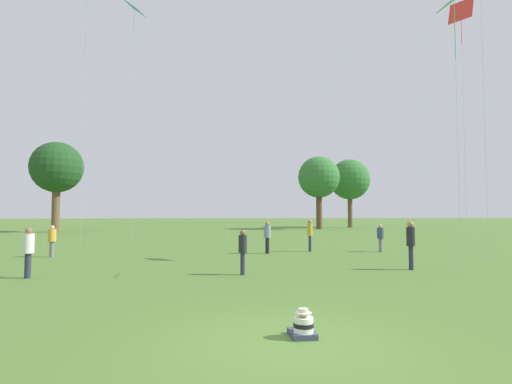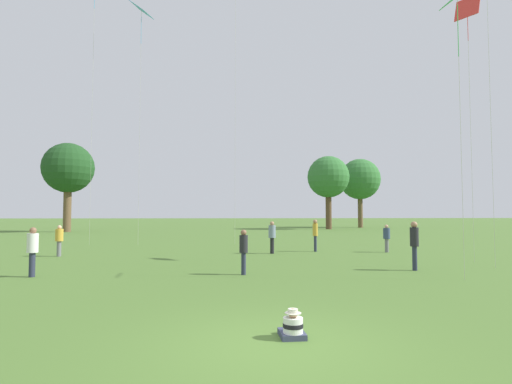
{
  "view_description": "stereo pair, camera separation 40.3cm",
  "coord_description": "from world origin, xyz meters",
  "px_view_note": "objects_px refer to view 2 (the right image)",
  "views": [
    {
      "loc": [
        -1.15,
        -6.64,
        2.2
      ],
      "look_at": [
        0.11,
        6.52,
        2.88
      ],
      "focal_mm": 28.0,
      "sensor_mm": 36.0,
      "label": 1
    },
    {
      "loc": [
        -0.75,
        -6.67,
        2.2
      ],
      "look_at": [
        0.11,
        6.52,
        2.88
      ],
      "focal_mm": 28.0,
      "sensor_mm": 36.0,
      "label": 2
    }
  ],
  "objects_px": {
    "person_standing_0": "(414,240)",
    "kite_2": "(467,15)",
    "kite_0": "(141,15)",
    "distant_tree_0": "(68,169)",
    "person_standing_4": "(315,232)",
    "person_standing_6": "(272,234)",
    "kite_1": "(457,5)",
    "person_standing_1": "(387,236)",
    "distant_tree_2": "(328,177)",
    "person_standing_2": "(33,247)",
    "person_standing_3": "(244,247)",
    "person_standing_5": "(59,238)",
    "distant_tree_1": "(360,179)",
    "seated_toddler": "(293,327)"
  },
  "relations": [
    {
      "from": "kite_0",
      "to": "distant_tree_0",
      "type": "height_order",
      "value": "kite_0"
    },
    {
      "from": "person_standing_2",
      "to": "distant_tree_1",
      "type": "xyz_separation_m",
      "value": [
        25.95,
        43.57,
        6.1
      ]
    },
    {
      "from": "person_standing_5",
      "to": "kite_2",
      "type": "height_order",
      "value": "kite_2"
    },
    {
      "from": "seated_toddler",
      "to": "kite_0",
      "type": "xyz_separation_m",
      "value": [
        -7.36,
        20.67,
        15.83
      ]
    },
    {
      "from": "seated_toddler",
      "to": "kite_2",
      "type": "xyz_separation_m",
      "value": [
        9.7,
        10.06,
        11.05
      ]
    },
    {
      "from": "kite_1",
      "to": "distant_tree_2",
      "type": "height_order",
      "value": "kite_1"
    },
    {
      "from": "person_standing_1",
      "to": "kite_2",
      "type": "height_order",
      "value": "kite_2"
    },
    {
      "from": "person_standing_1",
      "to": "person_standing_3",
      "type": "bearing_deg",
      "value": 113.02
    },
    {
      "from": "person_standing_2",
      "to": "person_standing_5",
      "type": "distance_m",
      "value": 6.8
    },
    {
      "from": "person_standing_0",
      "to": "distant_tree_2",
      "type": "height_order",
      "value": "distant_tree_2"
    },
    {
      "from": "person_standing_0",
      "to": "seated_toddler",
      "type": "bearing_deg",
      "value": 144.28
    },
    {
      "from": "person_standing_0",
      "to": "person_standing_6",
      "type": "xyz_separation_m",
      "value": [
        -4.77,
        6.58,
        -0.11
      ]
    },
    {
      "from": "kite_1",
      "to": "person_standing_1",
      "type": "bearing_deg",
      "value": -148.53
    },
    {
      "from": "distant_tree_1",
      "to": "person_standing_1",
      "type": "bearing_deg",
      "value": -106.24
    },
    {
      "from": "kite_0",
      "to": "distant_tree_2",
      "type": "distance_m",
      "value": 32.62
    },
    {
      "from": "kite_1",
      "to": "kite_0",
      "type": "bearing_deg",
      "value": -99.29
    },
    {
      "from": "person_standing_5",
      "to": "distant_tree_0",
      "type": "relative_size",
      "value": 0.15
    },
    {
      "from": "person_standing_4",
      "to": "person_standing_6",
      "type": "relative_size",
      "value": 1.05
    },
    {
      "from": "person_standing_0",
      "to": "kite_0",
      "type": "height_order",
      "value": "kite_0"
    },
    {
      "from": "seated_toddler",
      "to": "person_standing_0",
      "type": "xyz_separation_m",
      "value": [
        5.92,
        7.81,
        0.94
      ]
    },
    {
      "from": "person_standing_3",
      "to": "person_standing_5",
      "type": "distance_m",
      "value": 11.18
    },
    {
      "from": "kite_2",
      "to": "distant_tree_0",
      "type": "height_order",
      "value": "kite_2"
    },
    {
      "from": "kite_2",
      "to": "distant_tree_1",
      "type": "bearing_deg",
      "value": 178.95
    },
    {
      "from": "person_standing_3",
      "to": "person_standing_5",
      "type": "bearing_deg",
      "value": 147.39
    },
    {
      "from": "kite_1",
      "to": "distant_tree_1",
      "type": "xyz_separation_m",
      "value": [
        11.54,
        45.13,
        -2.11
      ]
    },
    {
      "from": "person_standing_3",
      "to": "distant_tree_1",
      "type": "height_order",
      "value": "distant_tree_1"
    },
    {
      "from": "person_standing_5",
      "to": "kite_0",
      "type": "xyz_separation_m",
      "value": [
        2.33,
        6.97,
        15.11
      ]
    },
    {
      "from": "person_standing_1",
      "to": "distant_tree_0",
      "type": "bearing_deg",
      "value": 27.95
    },
    {
      "from": "person_standing_0",
      "to": "kite_2",
      "type": "bearing_deg",
      "value": -57.8
    },
    {
      "from": "distant_tree_2",
      "to": "person_standing_0",
      "type": "bearing_deg",
      "value": -99.18
    },
    {
      "from": "person_standing_0",
      "to": "kite_2",
      "type": "height_order",
      "value": "kite_2"
    },
    {
      "from": "kite_1",
      "to": "kite_2",
      "type": "height_order",
      "value": "kite_2"
    },
    {
      "from": "seated_toddler",
      "to": "distant_tree_2",
      "type": "height_order",
      "value": "distant_tree_2"
    },
    {
      "from": "distant_tree_2",
      "to": "distant_tree_0",
      "type": "bearing_deg",
      "value": -170.24
    },
    {
      "from": "person_standing_0",
      "to": "kite_2",
      "type": "distance_m",
      "value": 11.03
    },
    {
      "from": "kite_1",
      "to": "kite_2",
      "type": "relative_size",
      "value": 0.81
    },
    {
      "from": "person_standing_5",
      "to": "kite_0",
      "type": "relative_size",
      "value": 0.09
    },
    {
      "from": "person_standing_1",
      "to": "kite_2",
      "type": "distance_m",
      "value": 11.53
    },
    {
      "from": "person_standing_1",
      "to": "person_standing_4",
      "type": "bearing_deg",
      "value": 61.15
    },
    {
      "from": "person_standing_1",
      "to": "person_standing_2",
      "type": "distance_m",
      "value": 17.18
    },
    {
      "from": "person_standing_1",
      "to": "person_standing_5",
      "type": "xyz_separation_m",
      "value": [
        -17.28,
        -0.96,
        0.02
      ]
    },
    {
      "from": "person_standing_2",
      "to": "kite_2",
      "type": "relative_size",
      "value": 0.14
    },
    {
      "from": "person_standing_6",
      "to": "distant_tree_2",
      "type": "xyz_separation_m",
      "value": [
        10.83,
        30.91,
        5.88
      ]
    },
    {
      "from": "person_standing_2",
      "to": "seated_toddler",
      "type": "bearing_deg",
      "value": -149.3
    },
    {
      "from": "seated_toddler",
      "to": "distant_tree_0",
      "type": "distance_m",
      "value": 45.01
    },
    {
      "from": "person_standing_2",
      "to": "person_standing_3",
      "type": "relative_size",
      "value": 1.06
    },
    {
      "from": "person_standing_2",
      "to": "person_standing_4",
      "type": "xyz_separation_m",
      "value": [
        11.58,
        8.16,
        0.11
      ]
    },
    {
      "from": "person_standing_6",
      "to": "person_standing_1",
      "type": "bearing_deg",
      "value": -77.27
    },
    {
      "from": "person_standing_2",
      "to": "person_standing_5",
      "type": "relative_size",
      "value": 1.08
    },
    {
      "from": "distant_tree_1",
      "to": "kite_2",
      "type": "bearing_deg",
      "value": -101.64
    }
  ]
}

